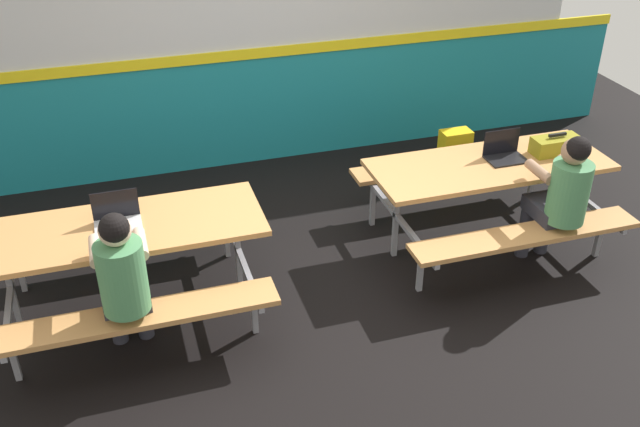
{
  "coord_description": "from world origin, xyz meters",
  "views": [
    {
      "loc": [
        -1.41,
        -4.35,
        3.38
      ],
      "look_at": [
        0.0,
        0.17,
        0.55
      ],
      "focal_mm": 40.49,
      "sensor_mm": 36.0,
      "label": 1
    }
  ],
  "objects_px": {
    "laptop_silver": "(117,218)",
    "laptop_dark": "(504,153)",
    "student_nearer": "(123,276)",
    "toolbox_grey": "(556,145)",
    "student_further": "(562,193)",
    "picnic_table_left": "(125,246)",
    "picnic_table_right": "(487,180)",
    "backpack_dark": "(454,151)"
  },
  "relations": [
    {
      "from": "laptop_silver",
      "to": "laptop_dark",
      "type": "distance_m",
      "value": 3.09
    },
    {
      "from": "student_nearer",
      "to": "student_further",
      "type": "distance_m",
      "value": 3.27
    },
    {
      "from": "student_nearer",
      "to": "backpack_dark",
      "type": "relative_size",
      "value": 2.74
    },
    {
      "from": "laptop_silver",
      "to": "backpack_dark",
      "type": "relative_size",
      "value": 0.73
    },
    {
      "from": "picnic_table_left",
      "to": "toolbox_grey",
      "type": "xyz_separation_m",
      "value": [
        3.52,
        0.11,
        0.24
      ]
    },
    {
      "from": "student_further",
      "to": "toolbox_grey",
      "type": "relative_size",
      "value": 3.02
    },
    {
      "from": "backpack_dark",
      "to": "picnic_table_right",
      "type": "bearing_deg",
      "value": -105.88
    },
    {
      "from": "student_further",
      "to": "picnic_table_left",
      "type": "bearing_deg",
      "value": 172.09
    },
    {
      "from": "backpack_dark",
      "to": "picnic_table_left",
      "type": "bearing_deg",
      "value": -157.58
    },
    {
      "from": "picnic_table_right",
      "to": "backpack_dark",
      "type": "relative_size",
      "value": 4.45
    },
    {
      "from": "toolbox_grey",
      "to": "backpack_dark",
      "type": "relative_size",
      "value": 0.91
    },
    {
      "from": "laptop_dark",
      "to": "student_further",
      "type": "bearing_deg",
      "value": -74.82
    },
    {
      "from": "picnic_table_right",
      "to": "student_nearer",
      "type": "relative_size",
      "value": 1.62
    },
    {
      "from": "picnic_table_left",
      "to": "laptop_dark",
      "type": "height_order",
      "value": "laptop_dark"
    },
    {
      "from": "student_nearer",
      "to": "student_further",
      "type": "bearing_deg",
      "value": 1.9
    },
    {
      "from": "toolbox_grey",
      "to": "picnic_table_left",
      "type": "bearing_deg",
      "value": -178.23
    },
    {
      "from": "student_nearer",
      "to": "laptop_dark",
      "type": "bearing_deg",
      "value": 12.75
    },
    {
      "from": "toolbox_grey",
      "to": "backpack_dark",
      "type": "bearing_deg",
      "value": 101.27
    },
    {
      "from": "student_further",
      "to": "laptop_dark",
      "type": "relative_size",
      "value": 3.77
    },
    {
      "from": "picnic_table_left",
      "to": "picnic_table_right",
      "type": "height_order",
      "value": "same"
    },
    {
      "from": "picnic_table_left",
      "to": "student_nearer",
      "type": "height_order",
      "value": "student_nearer"
    },
    {
      "from": "student_nearer",
      "to": "picnic_table_right",
      "type": "bearing_deg",
      "value": 12.67
    },
    {
      "from": "student_nearer",
      "to": "toolbox_grey",
      "type": "height_order",
      "value": "student_nearer"
    },
    {
      "from": "student_further",
      "to": "laptop_silver",
      "type": "xyz_separation_m",
      "value": [
        -3.25,
        0.49,
        0.08
      ]
    },
    {
      "from": "student_nearer",
      "to": "laptop_dark",
      "type": "distance_m",
      "value": 3.18
    },
    {
      "from": "laptop_dark",
      "to": "backpack_dark",
      "type": "height_order",
      "value": "laptop_dark"
    },
    {
      "from": "picnic_table_right",
      "to": "laptop_dark",
      "type": "distance_m",
      "value": 0.26
    },
    {
      "from": "picnic_table_left",
      "to": "backpack_dark",
      "type": "relative_size",
      "value": 4.45
    },
    {
      "from": "toolbox_grey",
      "to": "backpack_dark",
      "type": "distance_m",
      "value": 1.4
    },
    {
      "from": "student_nearer",
      "to": "student_further",
      "type": "height_order",
      "value": "same"
    },
    {
      "from": "student_nearer",
      "to": "laptop_silver",
      "type": "relative_size",
      "value": 3.77
    },
    {
      "from": "picnic_table_left",
      "to": "backpack_dark",
      "type": "xyz_separation_m",
      "value": [
        3.27,
        1.35,
        -0.36
      ]
    },
    {
      "from": "picnic_table_right",
      "to": "student_further",
      "type": "relative_size",
      "value": 1.62
    },
    {
      "from": "picnic_table_right",
      "to": "student_further",
      "type": "bearing_deg",
      "value": -60.9
    },
    {
      "from": "laptop_dark",
      "to": "student_nearer",
      "type": "bearing_deg",
      "value": -167.25
    },
    {
      "from": "student_further",
      "to": "toolbox_grey",
      "type": "xyz_separation_m",
      "value": [
        0.29,
        0.56,
        0.1
      ]
    },
    {
      "from": "laptop_silver",
      "to": "student_nearer",
      "type": "bearing_deg",
      "value": -91.56
    },
    {
      "from": "picnic_table_left",
      "to": "laptop_silver",
      "type": "distance_m",
      "value": 0.22
    },
    {
      "from": "student_further",
      "to": "picnic_table_right",
      "type": "bearing_deg",
      "value": 119.1
    },
    {
      "from": "student_further",
      "to": "backpack_dark",
      "type": "xyz_separation_m",
      "value": [
        0.04,
        1.8,
        -0.49
      ]
    },
    {
      "from": "picnic_table_left",
      "to": "laptop_dark",
      "type": "relative_size",
      "value": 6.11
    },
    {
      "from": "picnic_table_right",
      "to": "backpack_dark",
      "type": "distance_m",
      "value": 1.34
    }
  ]
}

